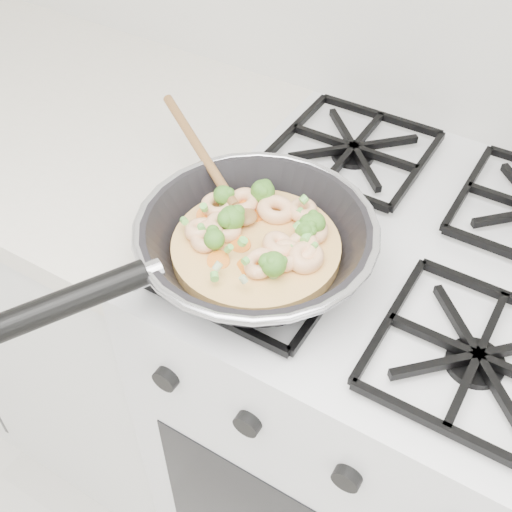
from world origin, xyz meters
The scene contains 3 objects.
stove centered at (0.00, 1.70, 0.46)m, with size 0.60×0.60×0.92m.
counter_left centered at (-0.80, 1.70, 0.45)m, with size 1.00×0.60×0.90m.
skillet centered at (-0.15, 1.54, 0.96)m, with size 0.41×0.47×0.09m.
Camera 1 is at (0.16, 1.04, 1.53)m, focal length 44.84 mm.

